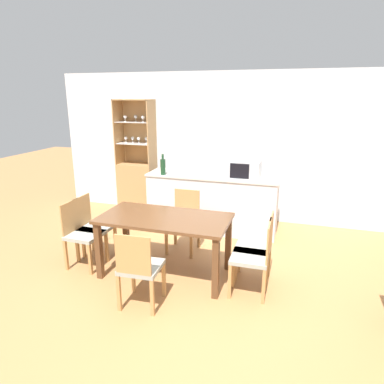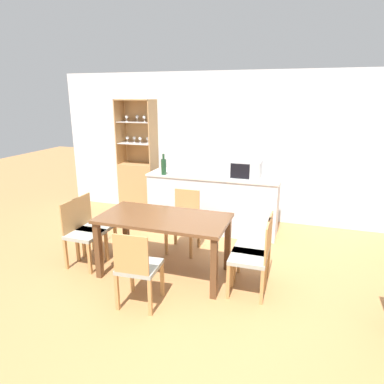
{
  "view_description": "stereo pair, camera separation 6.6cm",
  "coord_description": "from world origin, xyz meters",
  "px_view_note": "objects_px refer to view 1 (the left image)",
  "views": [
    {
      "loc": [
        1.0,
        -3.27,
        2.16
      ],
      "look_at": [
        -0.37,
        1.11,
        0.85
      ],
      "focal_mm": 32.0,
      "sensor_mm": 36.0,
      "label": 1
    },
    {
      "loc": [
        1.06,
        -3.25,
        2.16
      ],
      "look_at": [
        -0.37,
        1.11,
        0.85
      ],
      "focal_mm": 32.0,
      "sensor_mm": 36.0,
      "label": 2
    }
  ],
  "objects_px": {
    "dining_chair_head_near": "(140,268)",
    "dining_chair_side_left_far": "(93,227)",
    "dining_chair_side_right_near": "(254,257)",
    "wine_bottle": "(163,166)",
    "dining_chair_side_right_far": "(256,248)",
    "display_cabinet": "(137,179)",
    "microwave": "(246,169)",
    "dining_chair_side_left_near": "(82,234)",
    "dining_chair_head_far": "(184,221)",
    "dining_table": "(165,225)"
  },
  "relations": [
    {
      "from": "display_cabinet",
      "to": "dining_chair_side_left_far",
      "type": "distance_m",
      "value": 2.02
    },
    {
      "from": "display_cabinet",
      "to": "dining_chair_side_right_far",
      "type": "height_order",
      "value": "display_cabinet"
    },
    {
      "from": "dining_chair_side_right_near",
      "to": "display_cabinet",
      "type": "bearing_deg",
      "value": 47.64
    },
    {
      "from": "dining_chair_side_right_near",
      "to": "dining_chair_side_left_far",
      "type": "relative_size",
      "value": 1.0
    },
    {
      "from": "display_cabinet",
      "to": "dining_table",
      "type": "height_order",
      "value": "display_cabinet"
    },
    {
      "from": "dining_chair_side_right_near",
      "to": "dining_chair_side_right_far",
      "type": "xyz_separation_m",
      "value": [
        -0.0,
        0.24,
        0.0
      ]
    },
    {
      "from": "dining_chair_side_left_far",
      "to": "wine_bottle",
      "type": "distance_m",
      "value": 1.5
    },
    {
      "from": "display_cabinet",
      "to": "dining_chair_head_far",
      "type": "bearing_deg",
      "value": -44.88
    },
    {
      "from": "dining_table",
      "to": "dining_chair_head_near",
      "type": "relative_size",
      "value": 1.81
    },
    {
      "from": "display_cabinet",
      "to": "dining_chair_side_right_near",
      "type": "height_order",
      "value": "display_cabinet"
    },
    {
      "from": "dining_chair_head_near",
      "to": "dining_chair_side_right_far",
      "type": "bearing_deg",
      "value": 34.09
    },
    {
      "from": "dining_chair_head_far",
      "to": "dining_chair_side_right_far",
      "type": "bearing_deg",
      "value": 151.46
    },
    {
      "from": "display_cabinet",
      "to": "microwave",
      "type": "bearing_deg",
      "value": -13.18
    },
    {
      "from": "dining_table",
      "to": "wine_bottle",
      "type": "xyz_separation_m",
      "value": [
        -0.57,
        1.39,
        0.41
      ]
    },
    {
      "from": "dining_chair_head_far",
      "to": "microwave",
      "type": "xyz_separation_m",
      "value": [
        0.71,
        0.9,
        0.62
      ]
    },
    {
      "from": "dining_table",
      "to": "dining_chair_side_left_far",
      "type": "bearing_deg",
      "value": 173.71
    },
    {
      "from": "dining_chair_side_left_near",
      "to": "wine_bottle",
      "type": "xyz_separation_m",
      "value": [
        0.52,
        1.51,
        0.62
      ]
    },
    {
      "from": "display_cabinet",
      "to": "dining_chair_side_left_near",
      "type": "relative_size",
      "value": 2.42
    },
    {
      "from": "dining_chair_side_right_far",
      "to": "dining_chair_side_left_far",
      "type": "xyz_separation_m",
      "value": [
        -2.19,
        0.0,
        0.0
      ]
    },
    {
      "from": "dining_table",
      "to": "dining_chair_head_far",
      "type": "distance_m",
      "value": 0.74
    },
    {
      "from": "display_cabinet",
      "to": "dining_chair_head_far",
      "type": "relative_size",
      "value": 2.42
    },
    {
      "from": "dining_chair_head_far",
      "to": "microwave",
      "type": "bearing_deg",
      "value": -128.39
    },
    {
      "from": "wine_bottle",
      "to": "dining_chair_side_right_near",
      "type": "bearing_deg",
      "value": -42.12
    },
    {
      "from": "dining_chair_side_left_far",
      "to": "dining_chair_side_left_near",
      "type": "height_order",
      "value": "same"
    },
    {
      "from": "display_cabinet",
      "to": "dining_table",
      "type": "xyz_separation_m",
      "value": [
        1.4,
        -2.11,
        0.03
      ]
    },
    {
      "from": "dining_chair_side_right_far",
      "to": "microwave",
      "type": "relative_size",
      "value": 1.89
    },
    {
      "from": "display_cabinet",
      "to": "dining_chair_side_right_far",
      "type": "bearing_deg",
      "value": -38.59
    },
    {
      "from": "dining_chair_side_right_near",
      "to": "dining_chair_head_near",
      "type": "relative_size",
      "value": 1.0
    },
    {
      "from": "dining_chair_side_left_far",
      "to": "wine_bottle",
      "type": "bearing_deg",
      "value": 157.77
    },
    {
      "from": "dining_table",
      "to": "dining_chair_head_far",
      "type": "xyz_separation_m",
      "value": [
        0.0,
        0.72,
        -0.2
      ]
    },
    {
      "from": "dining_chair_side_right_near",
      "to": "wine_bottle",
      "type": "bearing_deg",
      "value": 47.32
    },
    {
      "from": "dining_chair_side_right_far",
      "to": "wine_bottle",
      "type": "xyz_separation_m",
      "value": [
        -1.67,
        1.27,
        0.62
      ]
    },
    {
      "from": "dining_chair_side_right_near",
      "to": "dining_chair_side_left_far",
      "type": "xyz_separation_m",
      "value": [
        -2.19,
        0.24,
        0.0
      ]
    },
    {
      "from": "dining_chair_side_right_far",
      "to": "dining_chair_side_left_near",
      "type": "distance_m",
      "value": 2.2
    },
    {
      "from": "dining_chair_side_right_far",
      "to": "dining_chair_side_right_near",
      "type": "bearing_deg",
      "value": -178.66
    },
    {
      "from": "dining_chair_side_right_far",
      "to": "dining_chair_head_near",
      "type": "xyz_separation_m",
      "value": [
        -1.09,
        -0.84,
        0.0
      ]
    },
    {
      "from": "dining_chair_head_near",
      "to": "dining_chair_side_left_far",
      "type": "distance_m",
      "value": 1.38
    },
    {
      "from": "dining_chair_side_left_near",
      "to": "dining_chair_side_right_far",
      "type": "bearing_deg",
      "value": 98.05
    },
    {
      "from": "dining_chair_side_right_near",
      "to": "dining_chair_side_left_far",
      "type": "bearing_deg",
      "value": 83.17
    },
    {
      "from": "dining_chair_side_left_far",
      "to": "dining_chair_side_right_near",
      "type": "bearing_deg",
      "value": 83.78
    },
    {
      "from": "wine_bottle",
      "to": "display_cabinet",
      "type": "bearing_deg",
      "value": 138.85
    },
    {
      "from": "display_cabinet",
      "to": "dining_chair_head_far",
      "type": "height_order",
      "value": "display_cabinet"
    },
    {
      "from": "dining_chair_head_near",
      "to": "wine_bottle",
      "type": "relative_size",
      "value": 2.58
    },
    {
      "from": "dining_table",
      "to": "dining_chair_side_right_far",
      "type": "bearing_deg",
      "value": 6.23
    },
    {
      "from": "display_cabinet",
      "to": "dining_chair_side_left_far",
      "type": "height_order",
      "value": "display_cabinet"
    },
    {
      "from": "dining_chair_side_right_far",
      "to": "microwave",
      "type": "xyz_separation_m",
      "value": [
        -0.38,
        1.49,
        0.62
      ]
    },
    {
      "from": "dining_chair_side_right_near",
      "to": "dining_chair_side_right_far",
      "type": "height_order",
      "value": "same"
    },
    {
      "from": "display_cabinet",
      "to": "dining_chair_head_near",
      "type": "bearing_deg",
      "value": -63.65
    },
    {
      "from": "display_cabinet",
      "to": "dining_chair_side_right_far",
      "type": "distance_m",
      "value": 3.19
    },
    {
      "from": "dining_chair_side_left_near",
      "to": "dining_table",
      "type": "bearing_deg",
      "value": 98.04
    }
  ]
}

